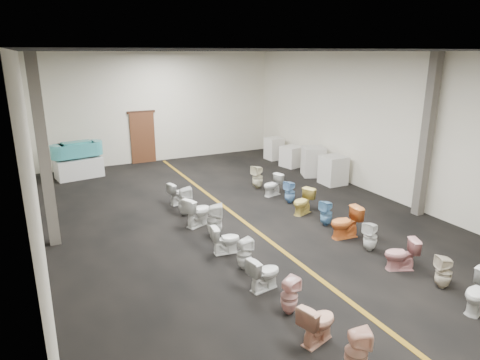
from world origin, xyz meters
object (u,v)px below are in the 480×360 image
at_px(display_table, 79,168).
at_px(toilet_right_6, 326,213).
at_px(toilet_right_5, 346,223).
at_px(bathtub, 77,149).
at_px(toilet_left_2, 318,322).
at_px(toilet_right_10, 258,177).
at_px(appliance_crate_b, 313,161).
at_px(appliance_crate_a, 333,170).
at_px(toilet_left_8, 198,211).
at_px(toilet_left_5, 244,254).
at_px(toilet_left_9, 185,201).
at_px(toilet_left_10, 179,193).
at_px(appliance_crate_c, 292,157).
at_px(toilet_left_6, 226,239).
at_px(toilet_right_1, 479,293).
at_px(toilet_right_8, 290,192).
at_px(toilet_left_4, 264,273).
at_px(toilet_right_4, 370,236).
at_px(toilet_right_3, 401,254).
at_px(toilet_left_1, 356,352).
at_px(toilet_left_3, 289,296).
at_px(toilet_right_7, 303,202).
at_px(toilet_left_7, 215,220).
at_px(toilet_right_9, 273,185).
at_px(toilet_right_2, 444,272).
at_px(appliance_crate_d, 274,149).

bearing_deg(display_table, toilet_right_6, -55.39).
bearing_deg(toilet_right_5, bathtub, -142.71).
relative_size(toilet_left_2, toilet_right_10, 0.87).
relative_size(appliance_crate_b, toilet_right_10, 1.35).
height_order(appliance_crate_a, toilet_left_8, appliance_crate_a).
height_order(toilet_left_5, toilet_left_9, toilet_left_9).
relative_size(appliance_crate_b, toilet_left_2, 1.54).
height_order(appliance_crate_a, toilet_left_10, appliance_crate_a).
height_order(bathtub, toilet_left_10, bathtub).
bearing_deg(display_table, appliance_crate_a, -31.35).
relative_size(appliance_crate_c, toilet_left_9, 1.00).
distance_m(display_table, bathtub, 0.71).
relative_size(toilet_left_6, toilet_right_1, 0.91).
height_order(toilet_right_8, toilet_right_10, toilet_right_10).
height_order(toilet_left_4, toilet_right_4, toilet_right_4).
relative_size(appliance_crate_c, toilet_right_6, 1.17).
xyz_separation_m(toilet_left_2, toilet_right_3, (3.02, 1.16, -0.00)).
bearing_deg(toilet_left_1, toilet_left_6, 23.71).
height_order(toilet_left_3, toilet_right_7, toilet_right_7).
relative_size(toilet_left_7, toilet_left_9, 1.03).
bearing_deg(toilet_right_9, display_table, -147.07).
height_order(toilet_left_2, toilet_left_8, toilet_left_8).
bearing_deg(toilet_right_1, toilet_left_7, -166.62).
relative_size(toilet_left_8, toilet_right_7, 1.11).
xyz_separation_m(toilet_left_5, toilet_right_2, (3.16, -2.43, -0.01)).
bearing_deg(toilet_right_2, toilet_right_10, -157.50).
distance_m(display_table, toilet_right_10, 6.69).
xyz_separation_m(appliance_crate_d, toilet_right_7, (-2.61, -6.02, -0.11)).
bearing_deg(toilet_left_8, appliance_crate_a, -99.00).
distance_m(bathtub, toilet_left_3, 11.02).
bearing_deg(toilet_right_1, appliance_crate_a, 144.25).
distance_m(toilet_right_2, toilet_right_7, 4.59).
bearing_deg(toilet_right_3, toilet_left_5, -93.76).
bearing_deg(toilet_left_7, toilet_right_3, -118.07).
relative_size(toilet_left_1, toilet_right_6, 1.05).
relative_size(appliance_crate_a, toilet_left_6, 1.49).
bearing_deg(display_table, toilet_right_4, -60.48).
xyz_separation_m(bathtub, toilet_left_4, (2.30, -9.84, -0.72)).
xyz_separation_m(toilet_left_2, toilet_left_10, (0.11, 7.20, -0.01)).
bearing_deg(bathtub, toilet_left_7, -82.07).
distance_m(display_table, toilet_left_10, 5.02).
bearing_deg(toilet_left_10, toilet_left_5, 166.74).
height_order(toilet_left_7, toilet_left_9, toilet_left_7).
distance_m(bathtub, toilet_left_2, 11.85).
bearing_deg(appliance_crate_b, toilet_right_8, -137.95).
relative_size(toilet_left_1, toilet_right_9, 1.07).
relative_size(display_table, toilet_right_5, 2.02).
distance_m(toilet_left_2, toilet_left_6, 3.54).
bearing_deg(toilet_right_5, appliance_crate_c, 163.75).
distance_m(appliance_crate_c, toilet_right_7, 5.31).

